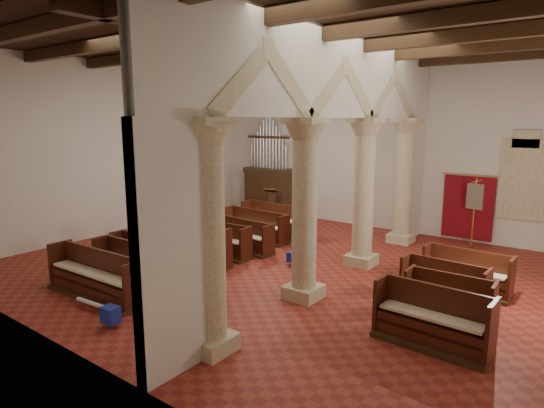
{
  "coord_description": "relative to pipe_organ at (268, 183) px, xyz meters",
  "views": [
    {
      "loc": [
        7.09,
        -9.83,
        4.03
      ],
      "look_at": [
        -0.58,
        0.5,
        1.63
      ],
      "focal_mm": 30.0,
      "sensor_mm": 36.0,
      "label": 1
    }
  ],
  "objects": [
    {
      "name": "nave_pew_1",
      "position": [
        2.45,
        -8.78,
        -1.03
      ],
      "size": [
        2.62,
        0.72,
        1.03
      ],
      "rotation": [
        0.0,
        0.0,
        -0.01
      ],
      "color": "#3F2914",
      "rests_on": "floor"
    },
    {
      "name": "wall_front",
      "position": [
        4.5,
        -11.5,
        1.63
      ],
      "size": [
        14.0,
        0.02,
        6.0
      ],
      "primitive_type": "cube",
      "color": "beige",
      "rests_on": "floor"
    },
    {
      "name": "wall_back",
      "position": [
        4.5,
        0.5,
        1.63
      ],
      "size": [
        14.0,
        0.02,
        6.0
      ],
      "primitive_type": "cube",
      "color": "beige",
      "rests_on": "floor"
    },
    {
      "name": "aisle_pew_3",
      "position": [
        9.19,
        -4.42,
        -1.03
      ],
      "size": [
        1.98,
        0.75,
        1.01
      ],
      "rotation": [
        0.0,
        0.0,
        -0.04
      ],
      "color": "#3F2914",
      "rests_on": "floor"
    },
    {
      "name": "nave_pew_2",
      "position": [
        2.24,
        -8.04,
        -1.05
      ],
      "size": [
        3.03,
        0.73,
        0.97
      ],
      "rotation": [
        0.0,
        0.0,
        -0.03
      ],
      "color": "#3F2914",
      "rests_on": "floor"
    },
    {
      "name": "hymnal_box_c",
      "position": [
        4.77,
        -5.19,
        -1.13
      ],
      "size": [
        0.33,
        0.29,
        0.28
      ],
      "primitive_type": "cube",
      "rotation": [
        0.0,
        0.0,
        0.22
      ],
      "color": "navy",
      "rests_on": "floor"
    },
    {
      "name": "dossal_curtain",
      "position": [
        8.0,
        0.42,
        -0.21
      ],
      "size": [
        1.8,
        0.07,
        2.17
      ],
      "color": "maroon",
      "rests_on": "floor"
    },
    {
      "name": "nave_pew_7",
      "position": [
        2.39,
        -2.7,
        -1.01
      ],
      "size": [
        2.81,
        0.85,
        1.09
      ],
      "rotation": [
        0.0,
        0.0,
        -0.04
      ],
      "color": "#3F2914",
      "rests_on": "floor"
    },
    {
      "name": "wall_left",
      "position": [
        -2.5,
        -5.5,
        1.63
      ],
      "size": [
        0.02,
        12.0,
        6.0
      ],
      "primitive_type": "cube",
      "color": "beige",
      "rests_on": "floor"
    },
    {
      "name": "lectern",
      "position": [
        0.96,
        -1.02,
        -0.8
      ],
      "size": [
        0.66,
        0.69,
        1.38
      ],
      "rotation": [
        0.0,
        0.0,
        0.3
      ],
      "color": "#3E2B13",
      "rests_on": "floor"
    },
    {
      "name": "floor",
      "position": [
        4.5,
        -5.5,
        -1.37
      ],
      "size": [
        14.0,
        14.0,
        0.0
      ],
      "primitive_type": "plane",
      "color": "maroon",
      "rests_on": "ground"
    },
    {
      "name": "nave_pew_4",
      "position": [
        2.29,
        -5.77,
        -1.04
      ],
      "size": [
        2.55,
        0.8,
        1.0
      ],
      "rotation": [
        0.0,
        0.0,
        0.05
      ],
      "color": "#3F2914",
      "rests_on": "floor"
    },
    {
      "name": "nave_pew_5",
      "position": [
        2.48,
        -4.87,
        -1.05
      ],
      "size": [
        2.62,
        0.8,
        0.96
      ],
      "rotation": [
        0.0,
        0.0,
        -0.06
      ],
      "color": "#3F2914",
      "rests_on": "floor"
    },
    {
      "name": "processional_banner",
      "position": [
        8.39,
        -0.5,
        -0.59
      ],
      "size": [
        0.51,
        0.65,
        2.25
      ],
      "rotation": [
        0.0,
        0.0,
        -0.19
      ],
      "color": "#3F2914",
      "rests_on": "floor"
    },
    {
      "name": "ceiling_beams",
      "position": [
        4.5,
        -5.5,
        4.45
      ],
      "size": [
        13.8,
        11.8,
        0.3
      ],
      "primitive_type": null,
      "color": "#3F2914",
      "rests_on": "wall_back"
    },
    {
      "name": "arcade",
      "position": [
        6.3,
        -5.5,
        2.19
      ],
      "size": [
        0.9,
        11.9,
        6.0
      ],
      "color": "beige",
      "rests_on": "floor"
    },
    {
      "name": "nave_pew_6",
      "position": [
        2.16,
        -3.59,
        -1.04
      ],
      "size": [
        2.61,
        0.84,
        0.99
      ],
      "rotation": [
        0.0,
        0.0,
        -0.07
      ],
      "color": "#3F2914",
      "rests_on": "floor"
    },
    {
      "name": "aisle_pew_0",
      "position": [
        9.36,
        -7.52,
        -1.0
      ],
      "size": [
        2.06,
        0.82,
        1.1
      ],
      "rotation": [
        0.0,
        0.0,
        -0.04
      ],
      "color": "#3F2914",
      "rests_on": "floor"
    },
    {
      "name": "window_back",
      "position": [
        9.5,
        0.48,
        0.83
      ],
      "size": [
        1.0,
        0.03,
        2.2
      ],
      "primitive_type": "cube",
      "color": "#316E52",
      "rests_on": "wall_back"
    },
    {
      "name": "pipe_organ",
      "position": [
        0.0,
        0.0,
        0.0
      ],
      "size": [
        2.1,
        0.85,
        4.4
      ],
      "color": "#3F2914",
      "rests_on": "floor"
    },
    {
      "name": "tube_heater_b",
      "position": [
        2.18,
        -8.65,
        -1.21
      ],
      "size": [
        0.9,
        0.32,
        0.09
      ],
      "primitive_type": "cylinder",
      "rotation": [
        0.0,
        1.57,
        -0.26
      ],
      "color": "white",
      "rests_on": "floor"
    },
    {
      "name": "nave_pew_3",
      "position": [
        2.19,
        -6.79,
        -0.99
      ],
      "size": [
        2.89,
        0.93,
        1.14
      ],
      "rotation": [
        0.0,
        0.0,
        0.06
      ],
      "color": "#3F2914",
      "rests_on": "floor"
    },
    {
      "name": "nave_pew_0",
      "position": [
        2.42,
        -9.79,
        -1.01
      ],
      "size": [
        2.92,
        0.81,
        1.08
      ],
      "rotation": [
        0.0,
        0.0,
        0.03
      ],
      "color": "#3F2914",
      "rests_on": "floor"
    },
    {
      "name": "ceiling",
      "position": [
        4.5,
        -5.5,
        4.63
      ],
      "size": [
        14.0,
        14.0,
        0.0
      ],
      "primitive_type": "plane",
      "rotation": [
        3.14,
        0.0,
        0.0
      ],
      "color": "black",
      "rests_on": "wall_back"
    },
    {
      "name": "tube_heater_a",
      "position": [
        3.03,
        -10.29,
        -1.21
      ],
      "size": [
        0.93,
        0.16,
        0.09
      ],
      "primitive_type": "cylinder",
      "rotation": [
        0.0,
        1.57,
        0.08
      ],
      "color": "white",
      "rests_on": "floor"
    },
    {
      "name": "hymnal_box_b",
      "position": [
        2.73,
        -7.33,
        -1.1
      ],
      "size": [
        0.39,
        0.35,
        0.33
      ],
      "primitive_type": "cube",
      "rotation": [
        0.0,
        0.0,
        -0.25
      ],
      "color": "#163E9B",
      "rests_on": "floor"
    },
    {
      "name": "aisle_pew_1",
      "position": [
        9.32,
        -6.35,
        -1.03
      ],
      "size": [
        1.71,
        0.69,
        0.99
      ],
      "rotation": [
        0.0,
        0.0,
        0.02
      ],
      "color": "#3F2914",
      "rests_on": "floor"
    },
    {
      "name": "hymnal_box_a",
      "position": [
        4.07,
        -10.52,
        -1.11
      ],
      "size": [
        0.35,
        0.3,
        0.33
      ],
      "primitive_type": "cube",
      "rotation": [
        0.0,
        0.0,
        0.1
      ],
      "color": "navy",
      "rests_on": "floor"
    },
    {
      "name": "aisle_pew_2",
      "position": [
        9.01,
        -5.62,
        -1.03
      ],
      "size": [
        1.84,
        0.78,
        1.01
      ],
      "rotation": [
        0.0,
        0.0,
        -0.06
      ],
      "color": "#3F2914",
      "rests_on": "floor"
    }
  ]
}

